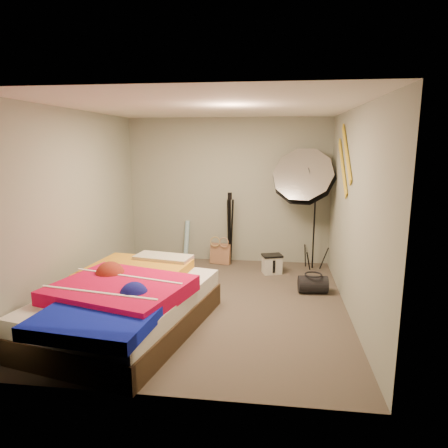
% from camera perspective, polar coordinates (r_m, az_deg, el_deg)
% --- Properties ---
extents(floor, '(4.00, 4.00, 0.00)m').
position_cam_1_polar(floor, '(5.38, -1.90, -11.23)').
color(floor, brown).
rests_on(floor, ground).
extents(ceiling, '(4.00, 4.00, 0.00)m').
position_cam_1_polar(ceiling, '(4.98, -2.10, 16.35)').
color(ceiling, silver).
rests_on(ceiling, wall_back).
extents(wall_back, '(3.50, 0.00, 3.50)m').
position_cam_1_polar(wall_back, '(6.99, 0.65, 4.73)').
color(wall_back, gray).
rests_on(wall_back, floor).
extents(wall_front, '(3.50, 0.00, 3.50)m').
position_cam_1_polar(wall_front, '(3.12, -7.93, -4.11)').
color(wall_front, gray).
rests_on(wall_front, floor).
extents(wall_left, '(0.00, 4.00, 4.00)m').
position_cam_1_polar(wall_left, '(5.58, -20.03, 2.27)').
color(wall_left, gray).
rests_on(wall_left, floor).
extents(wall_right, '(0.00, 4.00, 4.00)m').
position_cam_1_polar(wall_right, '(5.06, 17.98, 1.49)').
color(wall_right, gray).
rests_on(wall_right, floor).
extents(tote_bag, '(0.38, 0.22, 0.37)m').
position_cam_1_polar(tote_bag, '(6.98, -0.49, -4.26)').
color(tote_bag, '#A37253').
rests_on(tote_bag, floor).
extents(wrapping_roll, '(0.12, 0.22, 0.72)m').
position_cam_1_polar(wrapping_roll, '(7.18, -5.37, -2.38)').
color(wrapping_roll, '#4CA0C5').
rests_on(wrapping_roll, floor).
extents(camera_case, '(0.34, 0.28, 0.29)m').
position_cam_1_polar(camera_case, '(6.53, 6.86, -5.79)').
color(camera_case, beige).
rests_on(camera_case, floor).
extents(duffel_bag, '(0.42, 0.27, 0.25)m').
position_cam_1_polar(duffel_bag, '(5.82, 12.58, -8.41)').
color(duffel_bag, black).
rests_on(duffel_bag, floor).
extents(wall_stripe_upper, '(0.02, 0.91, 0.78)m').
position_cam_1_polar(wall_stripe_upper, '(5.57, 17.11, 9.68)').
color(wall_stripe_upper, gold).
rests_on(wall_stripe_upper, wall_right).
extents(wall_stripe_lower, '(0.02, 0.91, 0.78)m').
position_cam_1_polar(wall_stripe_lower, '(5.83, 16.59, 7.81)').
color(wall_stripe_lower, gold).
rests_on(wall_stripe_lower, wall_right).
extents(bed, '(1.90, 2.50, 0.63)m').
position_cam_1_polar(bed, '(4.69, -13.83, -11.00)').
color(bed, '#402E1D').
rests_on(bed, floor).
extents(photo_umbrella, '(1.33, 1.05, 2.11)m').
position_cam_1_polar(photo_umbrella, '(6.57, 11.37, 6.40)').
color(photo_umbrella, black).
rests_on(photo_umbrella, floor).
extents(camera_tripod, '(0.07, 0.07, 1.25)m').
position_cam_1_polar(camera_tripod, '(6.83, 0.82, 0.06)').
color(camera_tripod, black).
rests_on(camera_tripod, floor).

